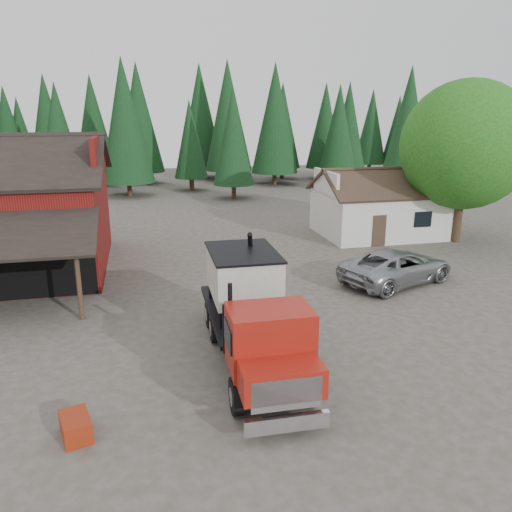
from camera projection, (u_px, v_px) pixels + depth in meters
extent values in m
plane|color=#474137|center=(226.00, 327.00, 19.70)|extent=(120.00, 120.00, 0.00)
cube|color=maroon|center=(98.00, 155.00, 26.31)|extent=(0.25, 7.00, 2.00)
cylinder|color=#382619|center=(79.00, 287.00, 20.06)|extent=(0.20, 0.20, 2.80)
cube|color=silver|center=(379.00, 213.00, 34.30)|extent=(8.00, 6.00, 3.00)
cube|color=#38281E|center=(392.00, 183.00, 32.27)|extent=(8.60, 3.42, 1.80)
cube|color=#38281E|center=(372.00, 178.00, 35.08)|extent=(8.60, 3.42, 1.80)
cube|color=silver|center=(326.00, 182.00, 32.80)|extent=(0.20, 4.20, 1.50)
cube|color=silver|center=(435.00, 179.00, 34.55)|extent=(0.20, 4.20, 1.50)
cube|color=#38281E|center=(379.00, 231.00, 31.28)|extent=(0.90, 0.06, 2.00)
cube|color=black|center=(423.00, 219.00, 31.77)|extent=(1.20, 0.06, 1.00)
cylinder|color=#382619|center=(457.00, 217.00, 32.34)|extent=(0.60, 0.60, 3.20)
sphere|color=#175914|center=(466.00, 145.00, 31.07)|extent=(8.00, 8.00, 8.00)
sphere|color=#175914|center=(439.00, 164.00, 31.88)|extent=(4.40, 4.40, 4.40)
sphere|color=#175914|center=(486.00, 160.00, 30.78)|extent=(4.80, 4.80, 4.80)
cylinder|color=#382619|center=(234.00, 191.00, 48.87)|extent=(0.44, 0.44, 1.60)
cone|color=black|center=(233.00, 137.00, 47.46)|extent=(3.96, 3.96, 9.00)
cylinder|color=#382619|center=(403.00, 191.00, 48.63)|extent=(0.44, 0.44, 1.60)
cone|color=black|center=(408.00, 126.00, 46.94)|extent=(4.84, 4.84, 11.00)
cylinder|color=#382619|center=(129.00, 188.00, 50.43)|extent=(0.44, 0.44, 1.60)
cone|color=black|center=(125.00, 121.00, 48.61)|extent=(5.28, 5.28, 12.00)
cylinder|color=black|center=(237.00, 396.00, 13.88)|extent=(0.36, 1.08, 1.07)
cylinder|color=black|center=(307.00, 388.00, 14.29)|extent=(0.36, 1.08, 1.07)
cylinder|color=black|center=(215.00, 328.00, 18.28)|extent=(0.36, 1.08, 1.07)
cylinder|color=black|center=(269.00, 323.00, 18.69)|extent=(0.36, 1.08, 1.07)
cylinder|color=black|center=(211.00, 314.00, 19.56)|extent=(0.36, 1.08, 1.07)
cylinder|color=black|center=(261.00, 310.00, 19.97)|extent=(0.36, 1.08, 1.07)
cube|color=black|center=(251.00, 334.00, 16.91)|extent=(1.23, 8.40, 0.39)
cube|color=silver|center=(287.00, 423.00, 12.67)|extent=(2.24, 0.22, 0.44)
cube|color=silver|center=(287.00, 394.00, 12.54)|extent=(1.85, 0.13, 0.88)
cube|color=maroon|center=(281.00, 377.00, 13.05)|extent=(2.22, 1.31, 0.83)
cube|color=maroon|center=(270.00, 338.00, 14.09)|extent=(2.37, 1.70, 1.80)
cube|color=black|center=(276.00, 341.00, 13.28)|extent=(2.05, 0.12, 0.88)
cylinder|color=black|center=(230.00, 312.00, 14.58)|extent=(0.14, 0.14, 1.75)
cube|color=black|center=(262.00, 326.00, 15.02)|extent=(2.39, 0.16, 1.56)
cube|color=black|center=(243.00, 311.00, 18.12)|extent=(2.59, 5.70, 0.16)
cube|color=beige|center=(243.00, 274.00, 17.72)|extent=(2.30, 3.26, 1.56)
cone|color=beige|center=(243.00, 299.00, 17.99)|extent=(2.18, 2.18, 0.68)
cube|color=black|center=(243.00, 252.00, 17.50)|extent=(2.40, 3.36, 0.08)
cylinder|color=black|center=(252.00, 264.00, 19.15)|extent=(0.77, 2.12, 2.97)
cube|color=maroon|center=(218.00, 284.00, 20.12)|extent=(0.60, 0.79, 0.44)
cylinder|color=silver|center=(300.00, 361.00, 15.24)|extent=(0.56, 0.98, 0.55)
imported|color=#9D9FA4|center=(397.00, 266.00, 24.58)|extent=(6.71, 4.83, 1.70)
cube|color=maroon|center=(76.00, 427.00, 12.92)|extent=(0.96, 1.24, 0.60)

